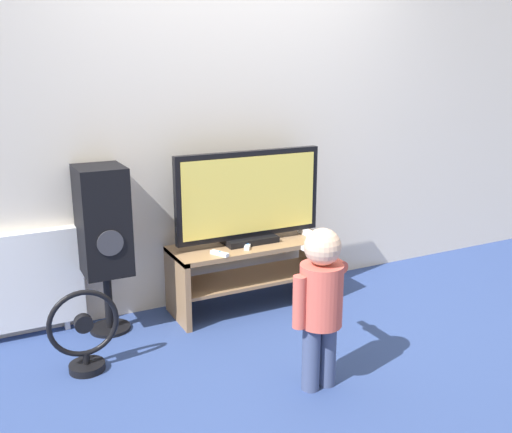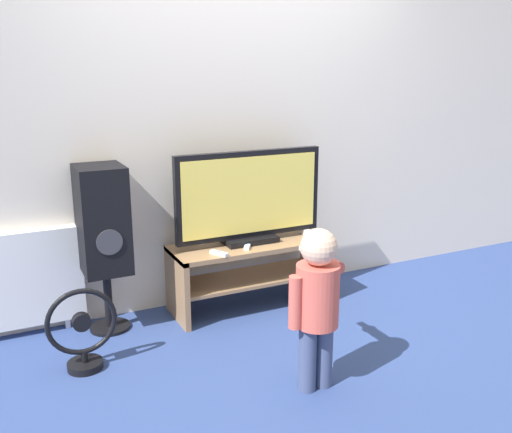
{
  "view_description": "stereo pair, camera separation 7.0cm",
  "coord_description": "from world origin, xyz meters",
  "px_view_note": "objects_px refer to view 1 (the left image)",
  "views": [
    {
      "loc": [
        -1.63,
        -3.05,
        1.6
      ],
      "look_at": [
        0.0,
        0.12,
        0.65
      ],
      "focal_mm": 40.0,
      "sensor_mm": 36.0,
      "label": 1
    },
    {
      "loc": [
        -1.56,
        -3.08,
        1.6
      ],
      "look_at": [
        0.0,
        0.12,
        0.65
      ],
      "focal_mm": 40.0,
      "sensor_mm": 36.0,
      "label": 2
    }
  ],
  "objects_px": {
    "remote_secondary": "(248,246)",
    "radiator": "(13,283)",
    "game_console": "(306,232)",
    "remote_primary": "(220,254)",
    "floor_fan": "(84,335)",
    "speaker_tower": "(103,224)",
    "child": "(320,295)",
    "television": "(249,198)"
  },
  "relations": [
    {
      "from": "game_console",
      "to": "floor_fan",
      "type": "xyz_separation_m",
      "value": [
        -1.61,
        -0.36,
        -0.26
      ]
    },
    {
      "from": "television",
      "to": "floor_fan",
      "type": "xyz_separation_m",
      "value": [
        -1.17,
        -0.38,
        -0.54
      ]
    },
    {
      "from": "game_console",
      "to": "remote_primary",
      "type": "relative_size",
      "value": 1.22
    },
    {
      "from": "remote_secondary",
      "to": "radiator",
      "type": "relative_size",
      "value": 0.16
    },
    {
      "from": "floor_fan",
      "to": "radiator",
      "type": "bearing_deg",
      "value": 116.64
    },
    {
      "from": "remote_primary",
      "to": "floor_fan",
      "type": "relative_size",
      "value": 0.28
    },
    {
      "from": "television",
      "to": "game_console",
      "type": "xyz_separation_m",
      "value": [
        0.43,
        -0.02,
        -0.28
      ]
    },
    {
      "from": "remote_primary",
      "to": "speaker_tower",
      "type": "height_order",
      "value": "speaker_tower"
    },
    {
      "from": "television",
      "to": "remote_secondary",
      "type": "height_order",
      "value": "television"
    },
    {
      "from": "child",
      "to": "remote_secondary",
      "type": "bearing_deg",
      "value": 85.0
    },
    {
      "from": "game_console",
      "to": "radiator",
      "type": "relative_size",
      "value": 0.2
    },
    {
      "from": "speaker_tower",
      "to": "game_console",
      "type": "bearing_deg",
      "value": -3.04
    },
    {
      "from": "television",
      "to": "child",
      "type": "height_order",
      "value": "television"
    },
    {
      "from": "remote_secondary",
      "to": "radiator",
      "type": "height_order",
      "value": "radiator"
    },
    {
      "from": "game_console",
      "to": "speaker_tower",
      "type": "xyz_separation_m",
      "value": [
        -1.38,
        0.07,
        0.22
      ]
    },
    {
      "from": "child",
      "to": "radiator",
      "type": "height_order",
      "value": "child"
    },
    {
      "from": "speaker_tower",
      "to": "floor_fan",
      "type": "xyz_separation_m",
      "value": [
        -0.23,
        -0.43,
        -0.48
      ]
    },
    {
      "from": "child",
      "to": "remote_primary",
      "type": "bearing_deg",
      "value": 98.64
    },
    {
      "from": "television",
      "to": "speaker_tower",
      "type": "xyz_separation_m",
      "value": [
        -0.95,
        0.05,
        -0.06
      ]
    },
    {
      "from": "child",
      "to": "floor_fan",
      "type": "xyz_separation_m",
      "value": [
        -1.03,
        0.7,
        -0.29
      ]
    },
    {
      "from": "radiator",
      "to": "speaker_tower",
      "type": "bearing_deg",
      "value": -15.57
    },
    {
      "from": "remote_primary",
      "to": "floor_fan",
      "type": "distance_m",
      "value": 0.95
    },
    {
      "from": "speaker_tower",
      "to": "radiator",
      "type": "xyz_separation_m",
      "value": [
        -0.52,
        0.14,
        -0.33
      ]
    },
    {
      "from": "child",
      "to": "floor_fan",
      "type": "distance_m",
      "value": 1.28
    },
    {
      "from": "television",
      "to": "game_console",
      "type": "distance_m",
      "value": 0.52
    },
    {
      "from": "game_console",
      "to": "remote_primary",
      "type": "xyz_separation_m",
      "value": [
        -0.72,
        -0.13,
        -0.01
      ]
    },
    {
      "from": "child",
      "to": "radiator",
      "type": "xyz_separation_m",
      "value": [
        -1.32,
        1.27,
        -0.14
      ]
    },
    {
      "from": "television",
      "to": "remote_primary",
      "type": "distance_m",
      "value": 0.44
    },
    {
      "from": "child",
      "to": "television",
      "type": "bearing_deg",
      "value": 82.28
    },
    {
      "from": "floor_fan",
      "to": "radiator",
      "type": "distance_m",
      "value": 0.66
    },
    {
      "from": "game_console",
      "to": "child",
      "type": "xyz_separation_m",
      "value": [
        -0.58,
        -1.06,
        0.03
      ]
    },
    {
      "from": "game_console",
      "to": "child",
      "type": "distance_m",
      "value": 1.2
    },
    {
      "from": "television",
      "to": "remote_secondary",
      "type": "distance_m",
      "value": 0.31
    },
    {
      "from": "remote_primary",
      "to": "remote_secondary",
      "type": "distance_m",
      "value": 0.23
    },
    {
      "from": "remote_primary",
      "to": "radiator",
      "type": "height_order",
      "value": "radiator"
    },
    {
      "from": "television",
      "to": "floor_fan",
      "type": "distance_m",
      "value": 1.35
    },
    {
      "from": "remote_secondary",
      "to": "floor_fan",
      "type": "xyz_separation_m",
      "value": [
        -1.11,
        -0.28,
        -0.25
      ]
    },
    {
      "from": "game_console",
      "to": "speaker_tower",
      "type": "distance_m",
      "value": 1.4
    },
    {
      "from": "remote_secondary",
      "to": "radiator",
      "type": "bearing_deg",
      "value": 168.23
    },
    {
      "from": "speaker_tower",
      "to": "remote_primary",
      "type": "bearing_deg",
      "value": -17.44
    },
    {
      "from": "remote_secondary",
      "to": "child",
      "type": "height_order",
      "value": "child"
    },
    {
      "from": "remote_secondary",
      "to": "game_console",
      "type": "bearing_deg",
      "value": 8.72
    }
  ]
}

